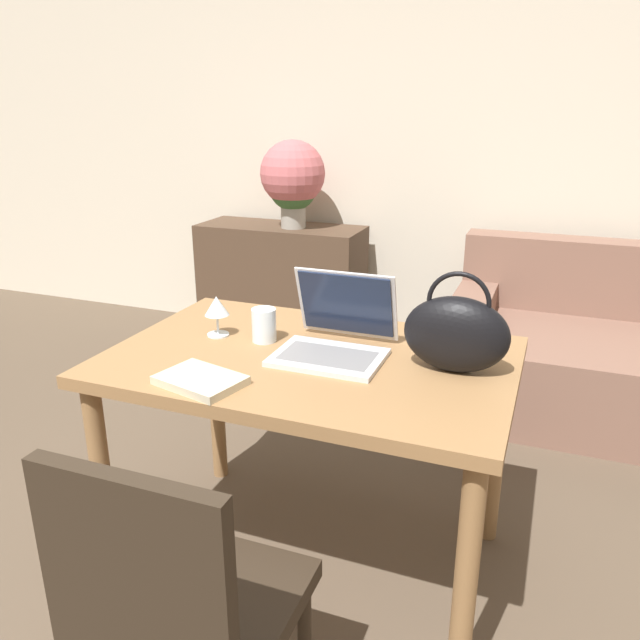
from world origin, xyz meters
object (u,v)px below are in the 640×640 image
(wine_glass, at_px, (217,308))
(chair, at_px, (177,606))
(drinking_glass, at_px, (264,325))
(flower_vase, at_px, (293,179))
(couch, at_px, (611,360))
(laptop, at_px, (337,332))
(handbag, at_px, (456,333))

(wine_glass, bearing_deg, chair, -66.48)
(drinking_glass, height_order, flower_vase, flower_vase)
(flower_vase, bearing_deg, chair, -71.76)
(drinking_glass, bearing_deg, wine_glass, -176.32)
(drinking_glass, relative_size, wine_glass, 0.80)
(chair, bearing_deg, couch, 66.97)
(chair, bearing_deg, drinking_glass, 102.59)
(couch, bearing_deg, laptop, -121.31)
(chair, distance_m, handbag, 1.01)
(chair, bearing_deg, laptop, 85.64)
(wine_glass, bearing_deg, flower_vase, 105.67)
(handbag, relative_size, flower_vase, 0.58)
(chair, xyz_separation_m, laptop, (0.06, 0.84, 0.34))
(laptop, relative_size, handbag, 1.09)
(wine_glass, relative_size, flower_vase, 0.26)
(chair, height_order, handbag, handbag)
(couch, relative_size, flower_vase, 3.05)
(couch, bearing_deg, drinking_glass, -127.67)
(handbag, bearing_deg, chair, -117.57)
(couch, height_order, handbag, handbag)
(laptop, distance_m, handbag, 0.37)
(couch, relative_size, handbag, 5.28)
(chair, relative_size, handbag, 2.92)
(couch, bearing_deg, wine_glass, -131.19)
(chair, xyz_separation_m, flower_vase, (-0.86, 2.62, 0.59))
(wine_glass, distance_m, handbag, 0.79)
(laptop, distance_m, flower_vase, 2.02)
(laptop, bearing_deg, wine_glass, -178.26)
(couch, xyz_separation_m, laptop, (-0.93, -1.53, 0.56))
(chair, relative_size, laptop, 2.68)
(laptop, height_order, handbag, handbag)
(chair, height_order, flower_vase, flower_vase)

